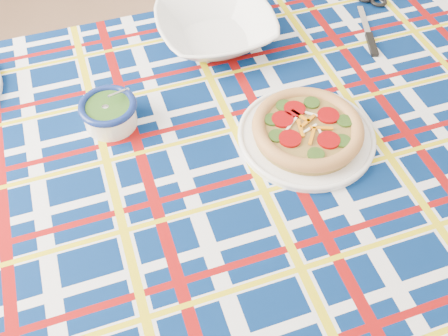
{
  "coord_description": "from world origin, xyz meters",
  "views": [
    {
      "loc": [
        -0.33,
        -1.13,
        1.65
      ],
      "look_at": [
        -0.32,
        -0.48,
        0.84
      ],
      "focal_mm": 40.0,
      "sensor_mm": 36.0,
      "label": 1
    }
  ],
  "objects_px": {
    "dining_table": "(211,175)",
    "main_focaccia_plate": "(308,129)",
    "pesto_bowl": "(109,111)",
    "serving_bowl": "(216,28)"
  },
  "relations": [
    {
      "from": "dining_table",
      "to": "main_focaccia_plate",
      "type": "bearing_deg",
      "value": -8.19
    },
    {
      "from": "pesto_bowl",
      "to": "serving_bowl",
      "type": "bearing_deg",
      "value": 50.95
    },
    {
      "from": "dining_table",
      "to": "pesto_bowl",
      "type": "height_order",
      "value": "pesto_bowl"
    },
    {
      "from": "pesto_bowl",
      "to": "serving_bowl",
      "type": "distance_m",
      "value": 0.39
    },
    {
      "from": "dining_table",
      "to": "serving_bowl",
      "type": "distance_m",
      "value": 0.41
    },
    {
      "from": "serving_bowl",
      "to": "dining_table",
      "type": "bearing_deg",
      "value": -92.67
    },
    {
      "from": "dining_table",
      "to": "main_focaccia_plate",
      "type": "distance_m",
      "value": 0.25
    },
    {
      "from": "dining_table",
      "to": "main_focaccia_plate",
      "type": "height_order",
      "value": "main_focaccia_plate"
    },
    {
      "from": "main_focaccia_plate",
      "to": "dining_table",
      "type": "bearing_deg",
      "value": -170.82
    },
    {
      "from": "main_focaccia_plate",
      "to": "pesto_bowl",
      "type": "height_order",
      "value": "pesto_bowl"
    }
  ]
}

